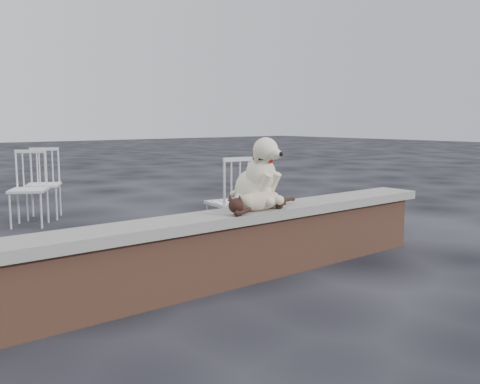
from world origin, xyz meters
TOP-DOWN VIEW (x-y plane):
  - ground at (0.00, 0.00)m, footprint 60.00×60.00m
  - brick_wall at (0.00, 0.00)m, footprint 6.00×0.30m
  - capstone at (0.00, 0.00)m, footprint 6.20×0.40m
  - dog at (1.12, 0.07)m, footprint 0.45×0.56m
  - cat at (1.04, -0.08)m, footprint 1.04×0.37m
  - chair_d at (0.31, 3.41)m, footprint 0.77×0.77m
  - chair_c at (1.62, 1.03)m, footprint 0.64×0.64m
  - chair_b at (0.64, 3.82)m, footprint 0.76×0.76m

SIDE VIEW (x-z plane):
  - ground at x=0.00m, z-range 0.00..0.00m
  - brick_wall at x=0.00m, z-range 0.00..0.50m
  - chair_d at x=0.31m, z-range 0.00..0.94m
  - chair_c at x=1.62m, z-range 0.00..0.94m
  - chair_b at x=0.64m, z-range 0.00..0.94m
  - capstone at x=0.00m, z-range 0.50..0.58m
  - cat at x=1.04m, z-range 0.58..0.75m
  - dog at x=1.12m, z-range 0.58..1.18m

